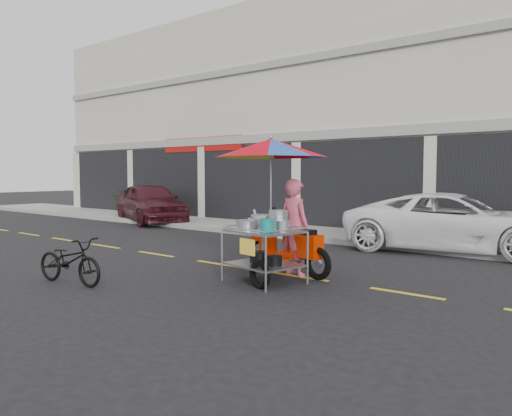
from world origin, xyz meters
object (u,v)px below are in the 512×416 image
Objects in this scene: maroon_sedan at (150,203)px; white_pickup at (454,223)px; food_vendor_rig at (278,190)px; near_bicycle at (70,261)px.

maroon_sedan reaches higher than white_pickup.
food_vendor_rig is (9.80, -5.12, 0.82)m from maroon_sedan.
food_vendor_rig reaches higher than white_pickup.
food_vendor_rig is at bearing -95.75° from maroon_sedan.
food_vendor_rig is (-1.42, -5.12, 0.88)m from white_pickup.
food_vendor_rig reaches higher than maroon_sedan.
maroon_sedan is 2.93× the size of near_bicycle.
maroon_sedan is 0.88× the size of white_pickup.
food_vendor_rig is at bearing 155.46° from white_pickup.
white_pickup is (11.23, 0.00, -0.06)m from maroon_sedan.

